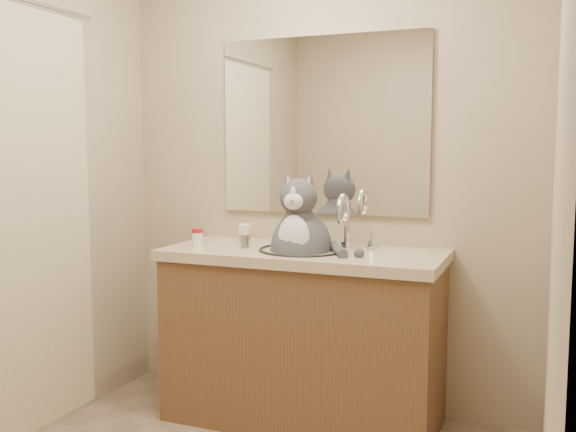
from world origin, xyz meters
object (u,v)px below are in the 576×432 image
object	(u,v)px
cat	(301,244)
grey_canister	(245,241)
pill_bottle_redcap	(197,238)
pill_bottle_orange	(244,235)

from	to	relation	value
cat	grey_canister	xyz separation A→B (m)	(-0.28, -0.03, 0.00)
cat	grey_canister	size ratio (longest dim) A/B	9.24
grey_canister	cat	bearing A→B (deg)	5.69
pill_bottle_redcap	pill_bottle_orange	size ratio (longest dim) A/B	0.85
cat	grey_canister	bearing A→B (deg)	-176.68
pill_bottle_redcap	grey_canister	size ratio (longest dim) A/B	1.43
pill_bottle_orange	grey_canister	bearing A→B (deg)	-63.09
cat	grey_canister	distance (m)	0.28
cat	pill_bottle_orange	xyz separation A→B (m)	(-0.32, 0.04, 0.02)
cat	pill_bottle_orange	bearing A→B (deg)	169.79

